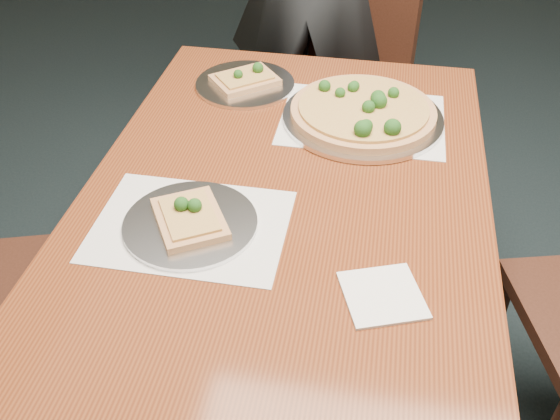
% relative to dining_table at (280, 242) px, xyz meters
% --- Properties ---
extents(dining_table, '(0.90, 1.50, 0.75)m').
position_rel_dining_table_xyz_m(dining_table, '(0.00, 0.00, 0.00)').
color(dining_table, '#562411').
rests_on(dining_table, ground).
extents(chair_far, '(0.55, 0.55, 0.91)m').
position_rel_dining_table_xyz_m(chair_far, '(0.05, 1.06, -0.14)').
color(chair_far, black).
rests_on(chair_far, ground).
extents(placemat_main, '(0.42, 0.32, 0.00)m').
position_rel_dining_table_xyz_m(placemat_main, '(0.15, 0.40, 0.09)').
color(placemat_main, white).
rests_on(placemat_main, dining_table).
extents(placemat_near, '(0.40, 0.30, 0.00)m').
position_rel_dining_table_xyz_m(placemat_near, '(-0.17, -0.08, 0.09)').
color(placemat_near, white).
rests_on(placemat_near, dining_table).
extents(pizza_pan, '(0.42, 0.42, 0.07)m').
position_rel_dining_table_xyz_m(pizza_pan, '(0.15, 0.40, 0.12)').
color(pizza_pan, silver).
rests_on(pizza_pan, dining_table).
extents(slice_plate_near, '(0.28, 0.28, 0.06)m').
position_rel_dining_table_xyz_m(slice_plate_near, '(-0.17, -0.08, 0.11)').
color(slice_plate_near, silver).
rests_on(slice_plate_near, dining_table).
extents(slice_plate_far, '(0.28, 0.28, 0.06)m').
position_rel_dining_table_xyz_m(slice_plate_far, '(-0.20, 0.53, 0.10)').
color(slice_plate_far, silver).
rests_on(slice_plate_far, dining_table).
extents(napkin, '(0.18, 0.18, 0.01)m').
position_rel_dining_table_xyz_m(napkin, '(0.23, -0.21, 0.09)').
color(napkin, white).
rests_on(napkin, dining_table).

